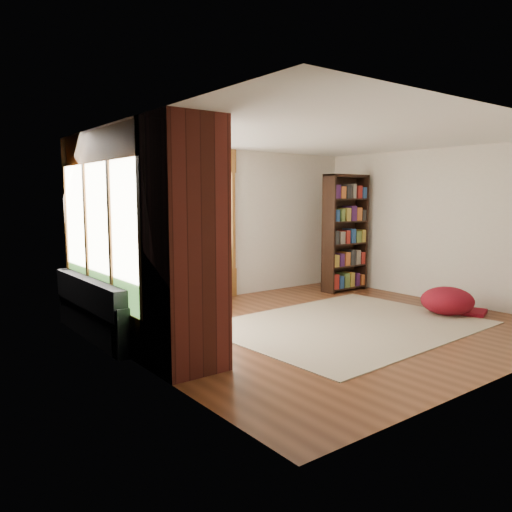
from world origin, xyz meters
TOP-DOWN VIEW (x-y plane):
  - floor at (0.00, 0.00)m, footprint 5.50×5.50m
  - ceiling at (0.00, 0.00)m, footprint 5.50×5.50m
  - wall_back at (0.00, 2.50)m, footprint 5.50×0.04m
  - wall_front at (0.00, -2.50)m, footprint 5.50×0.04m
  - wall_left at (-2.75, 0.00)m, footprint 0.04×5.00m
  - wall_right at (2.75, 0.00)m, footprint 0.04×5.00m
  - windows_back at (-1.20, 2.47)m, footprint 2.82×0.10m
  - windows_left at (-2.72, 1.20)m, footprint 0.10×2.62m
  - roller_blind at (-2.69, 2.03)m, footprint 0.03×0.72m
  - brick_chimney at (-2.40, -0.35)m, footprint 0.70×0.70m
  - sectional_sofa at (-1.95, 1.70)m, footprint 2.20×2.20m
  - area_rug at (0.27, -0.19)m, footprint 3.68×2.88m
  - bookshelf at (2.14, 1.62)m, footprint 0.94×0.31m
  - pouf at (1.94, -0.67)m, footprint 0.93×0.93m
  - dog_tan at (-1.65, 1.79)m, footprint 0.95×1.01m
  - dog_brindle at (-2.29, 1.24)m, footprint 0.74×0.89m
  - throw_pillows at (-1.92, 1.85)m, footprint 1.98×1.68m

SIDE VIEW (x-z plane):
  - floor at x=0.00m, z-range 0.00..0.00m
  - area_rug at x=0.27m, z-range 0.00..0.01m
  - pouf at x=1.94m, z-range 0.01..0.43m
  - sectional_sofa at x=-1.95m, z-range -0.10..0.70m
  - throw_pillows at x=-1.92m, z-range 0.52..0.97m
  - dog_brindle at x=-2.29m, z-range 0.54..0.97m
  - dog_tan at x=-1.65m, z-range 0.54..1.03m
  - bookshelf at x=2.14m, z-range 0.00..2.19m
  - wall_back at x=0.00m, z-range 0.00..2.60m
  - wall_front at x=0.00m, z-range 0.00..2.60m
  - wall_left at x=-2.75m, z-range 0.00..2.60m
  - wall_right at x=2.75m, z-range 0.00..2.60m
  - brick_chimney at x=-2.40m, z-range 0.00..2.60m
  - windows_back at x=-1.20m, z-range 0.40..2.30m
  - windows_left at x=-2.72m, z-range 0.40..2.30m
  - roller_blind at x=-2.69m, z-range 1.30..2.20m
  - ceiling at x=0.00m, z-range 2.60..2.60m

